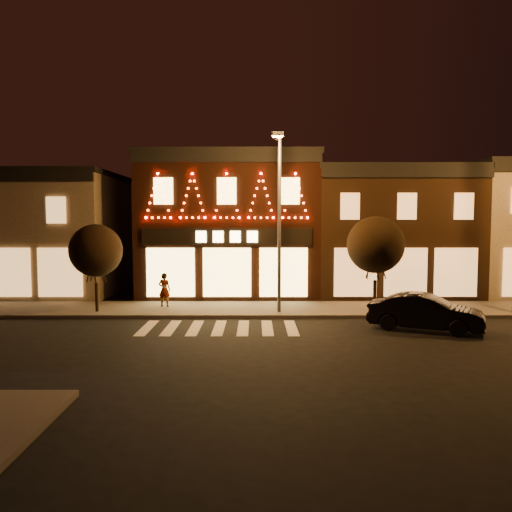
{
  "coord_description": "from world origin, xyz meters",
  "views": [
    {
      "loc": [
        1.5,
        -16.46,
        4.47
      ],
      "look_at": [
        1.53,
        4.0,
        3.0
      ],
      "focal_mm": 35.07,
      "sensor_mm": 36.0,
      "label": 1
    }
  ],
  "objects": [
    {
      "name": "ground",
      "position": [
        0.0,
        0.0,
        0.0
      ],
      "size": [
        120.0,
        120.0,
        0.0
      ],
      "primitive_type": "plane",
      "color": "black",
      "rests_on": "ground"
    },
    {
      "name": "sidewalk_far",
      "position": [
        2.0,
        8.0,
        0.07
      ],
      "size": [
        44.0,
        4.0,
        0.15
      ],
      "primitive_type": "cube",
      "color": "#47423D",
      "rests_on": "ground"
    },
    {
      "name": "building_left",
      "position": [
        -13.0,
        13.99,
        3.66
      ],
      "size": [
        12.2,
        8.28,
        7.3
      ],
      "color": "#6C614D",
      "rests_on": "ground"
    },
    {
      "name": "building_pulp",
      "position": [
        0.0,
        13.98,
        4.16
      ],
      "size": [
        10.2,
        8.34,
        8.3
      ],
      "color": "black",
      "rests_on": "ground"
    },
    {
      "name": "building_right_a",
      "position": [
        9.5,
        13.99,
        3.76
      ],
      "size": [
        9.2,
        8.28,
        7.5
      ],
      "color": "#321E11",
      "rests_on": "ground"
    },
    {
      "name": "streetlamp_mid",
      "position": [
        2.6,
        6.61,
        4.94
      ],
      "size": [
        0.54,
        1.87,
        8.15
      ],
      "rotation": [
        0.0,
        0.0,
        0.1
      ],
      "color": "#59595E",
      "rests_on": "sidewalk_far"
    },
    {
      "name": "tree_left",
      "position": [
        -6.01,
        6.99,
        3.04
      ],
      "size": [
        2.47,
        2.47,
        4.13
      ],
      "rotation": [
        0.0,
        0.0,
        0.24
      ],
      "color": "black",
      "rests_on": "sidewalk_far"
    },
    {
      "name": "tree_right",
      "position": [
        7.19,
        7.07,
        3.31
      ],
      "size": [
        2.7,
        2.7,
        4.51
      ],
      "rotation": [
        0.0,
        0.0,
        0.08
      ],
      "color": "black",
      "rests_on": "sidewalk_far"
    },
    {
      "name": "dark_sedan",
      "position": [
        8.41,
        3.55,
        0.74
      ],
      "size": [
        4.73,
        3.28,
        1.48
      ],
      "primitive_type": "imported",
      "rotation": [
        0.0,
        0.0,
        1.15
      ],
      "color": "black",
      "rests_on": "ground"
    },
    {
      "name": "pedestrian",
      "position": [
        -3.04,
        8.31,
        1.0
      ],
      "size": [
        0.69,
        0.52,
        1.7
      ],
      "primitive_type": "imported",
      "rotation": [
        0.0,
        0.0,
        2.94
      ],
      "color": "gray",
      "rests_on": "sidewalk_far"
    }
  ]
}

